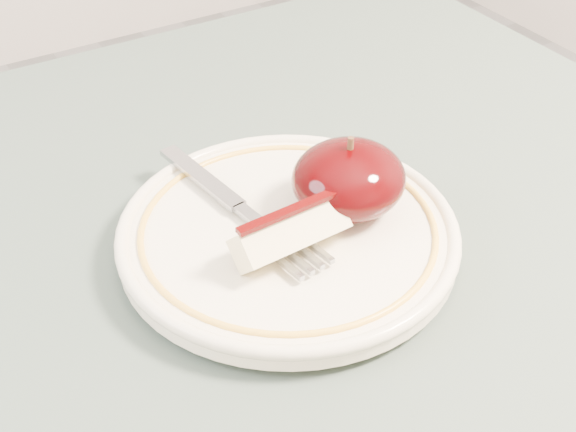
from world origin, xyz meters
TOP-DOWN VIEW (x-y plane):
  - plate at (0.09, 0.11)m, footprint 0.22×0.22m
  - apple_half at (0.14, 0.11)m, footprint 0.07×0.07m
  - apple_wedge at (0.08, 0.09)m, footprint 0.07×0.03m
  - fork at (0.07, 0.14)m, footprint 0.04×0.17m

SIDE VIEW (x-z plane):
  - plate at x=0.09m, z-range 0.75..0.77m
  - fork at x=0.07m, z-range 0.77..0.77m
  - apple_wedge at x=0.08m, z-range 0.77..0.80m
  - apple_half at x=0.14m, z-range 0.76..0.82m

